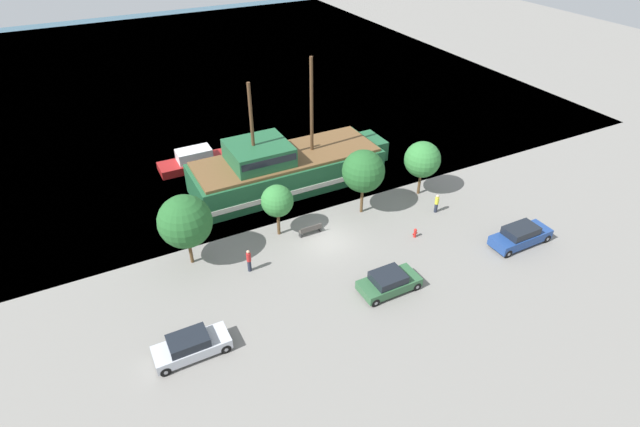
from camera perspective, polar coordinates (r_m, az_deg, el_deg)
The scene contains 15 objects.
ground_plane at distance 37.98m, azimuth 0.85°, elevation -3.16°, with size 160.00×160.00×0.00m, color gray.
water_surface at distance 75.58m, azimuth -15.71°, elevation 15.23°, with size 80.00×80.00×0.00m, color #33566B.
pirate_ship at distance 44.21m, azimuth -3.99°, elevation 5.26°, with size 17.99×6.02×11.11m.
moored_boat_dockside at distance 48.99m, azimuth -13.62°, elevation 6.00°, with size 7.95×2.35×1.83m.
parked_car_curb_front at distance 33.70m, azimuth 7.87°, elevation -7.76°, with size 4.12×2.00×1.41m.
parked_car_curb_mid at distance 40.15m, azimuth 21.94°, elevation -2.35°, with size 4.85×1.84×1.56m.
parked_car_curb_rear at distance 30.49m, azimuth -14.53°, elevation -14.41°, with size 4.34×1.80×1.45m.
fire_hydrant at distance 38.84m, azimuth 10.82°, elevation -2.15°, with size 0.42×0.25×0.76m.
bench_promenade_east at distance 38.42m, azimuth -1.09°, elevation -1.85°, with size 1.80×0.45×0.85m.
pedestrian_walking_near at distance 35.08m, azimuth -8.12°, elevation -5.33°, with size 0.32×0.32×1.80m.
pedestrian_walking_far at distance 41.85m, azimuth 13.18°, elevation 1.13°, with size 0.32×0.32×1.64m.
tree_row_east at distance 35.11m, azimuth -15.17°, elevation -0.90°, with size 3.73×3.73×5.42m.
tree_row_mideast at distance 37.15m, azimuth -4.91°, elevation 1.43°, with size 2.44×2.44×4.25m.
tree_row_midwest at distance 39.40m, azimuth 4.98°, elevation 4.83°, with size 3.40×3.40×5.52m.
tree_row_west at distance 42.87m, azimuth 11.62°, elevation 6.06°, with size 3.05×3.05×4.85m.
Camera 1 is at (-14.43, -26.52, 23.05)m, focal length 28.00 mm.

